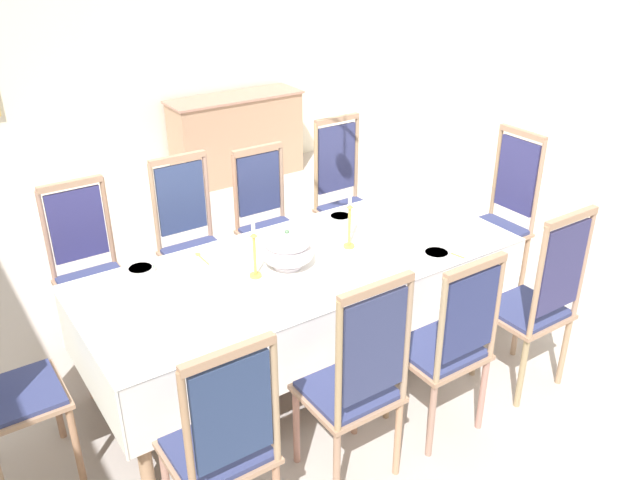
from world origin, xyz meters
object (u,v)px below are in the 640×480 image
soup_tureen (287,249)px  bowl_near_right (220,249)px  bowl_far_left (340,217)px  sideboard (237,137)px  chair_south_a (223,444)px  chair_head_west (2,388)px  chair_north_b (192,239)px  chair_south_c (448,344)px  chair_south_b (357,381)px  spoon_secondary (199,256)px  candlestick_east (349,224)px  chair_north_d (345,195)px  chair_north_c (269,220)px  chair_head_east (501,214)px  chair_north_a (89,268)px  spoon_primary (446,251)px  bowl_far_right (141,270)px  chair_south_d (537,300)px  bowl_near_left (436,255)px  candlestick_west (254,253)px  dining_table (304,272)px

soup_tureen → bowl_near_right: (-0.25, 0.38, -0.09)m
bowl_far_left → sideboard: size_ratio=0.11×
chair_south_a → chair_head_west: size_ratio=1.05×
chair_north_b → chair_south_c: bearing=107.9°
chair_south_a → bowl_near_right: bearing=63.5°
chair_south_b → spoon_secondary: chair_south_b is taller
bowl_near_right → bowl_far_left: bowl_near_right is taller
chair_head_west → candlestick_east: 2.09m
chair_north_d → spoon_secondary: chair_north_d is taller
chair_south_c → chair_north_c: (0.00, 1.88, -0.00)m
chair_head_east → bowl_near_right: bearing=79.7°
soup_tureen → chair_south_c: bearing=-66.5°
chair_north_a → bowl_near_right: (0.66, -0.56, 0.18)m
sideboard → candlestick_east: bearing=74.6°
spoon_primary → spoon_secondary: 1.51m
bowl_near_right → chair_head_west: bearing=-164.3°
chair_south_c → bowl_far_right: size_ratio=6.81×
chair_south_d → candlestick_east: 1.19m
bowl_near_left → spoon_primary: size_ratio=0.97×
chair_north_b → bowl_near_right: chair_north_b is taller
chair_north_a → candlestick_west: bearing=126.4°
chair_south_b → spoon_secondary: (-0.18, 1.36, 0.14)m
chair_south_d → spoon_secondary: size_ratio=6.75×
chair_head_east → bowl_far_left: (-1.21, 0.36, 0.14)m
chair_south_a → spoon_secondary: chair_south_a is taller
bowl_far_right → candlestick_east: bearing=-19.0°
chair_head_east → bowl_near_left: 1.15m
soup_tureen → chair_north_a: bearing=134.0°
chair_south_a → chair_north_b: size_ratio=0.99×
chair_north_d → spoon_secondary: size_ratio=6.88×
spoon_primary → sideboard: bearing=70.1°
chair_north_c → spoon_secondary: 0.97m
candlestick_east → spoon_primary: (0.46, -0.39, -0.16)m
spoon_primary → spoon_secondary: (-1.29, 0.80, 0.00)m
chair_head_west → bowl_far_right: chair_head_west is taller
soup_tureen → chair_north_b: bearing=102.0°
chair_south_a → candlestick_west: (0.69, 0.94, 0.31)m
chair_north_a → sideboard: bearing=-134.6°
chair_south_a → bowl_near_right: (0.66, 1.33, 0.17)m
chair_south_d → bowl_far_right: 2.31m
chair_south_a → candlestick_east: chair_south_a is taller
bowl_far_right → chair_south_d: bearing=-36.2°
chair_north_a → chair_south_a: bearing=90.0°
chair_north_c → bowl_far_right: (-1.16, -0.53, 0.19)m
chair_north_c → bowl_far_right: 1.29m
chair_north_c → soup_tureen: bearing=66.5°
chair_north_a → bowl_far_right: chair_north_a is taller
dining_table → soup_tureen: bearing=-180.0°
chair_south_a → bowl_far_left: 2.04m
chair_south_c → chair_north_d: size_ratio=0.92×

